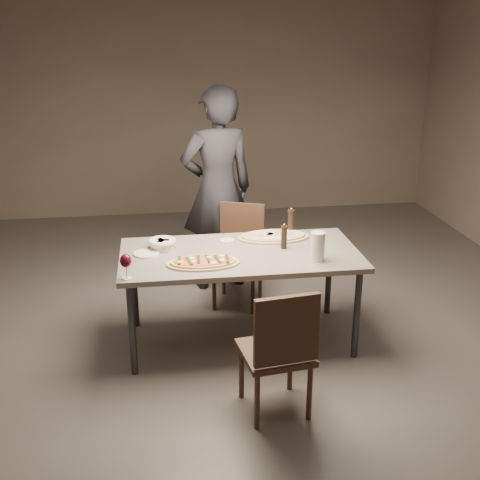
{
  "coord_description": "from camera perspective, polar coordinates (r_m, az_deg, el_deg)",
  "views": [
    {
      "loc": [
        -0.6,
        -4.19,
        2.39
      ],
      "look_at": [
        0.0,
        0.0,
        0.85
      ],
      "focal_mm": 45.0,
      "sensor_mm": 36.0,
      "label": 1
    }
  ],
  "objects": [
    {
      "name": "dining_table",
      "position": [
        4.56,
        -0.0,
        -1.85
      ],
      "size": [
        1.8,
        0.9,
        0.75
      ],
      "color": "gray",
      "rests_on": "ground"
    },
    {
      "name": "bread_basket",
      "position": [
        4.64,
        -7.39,
        -0.29
      ],
      "size": [
        0.22,
        0.22,
        0.08
      ],
      "rotation": [
        0.0,
        0.0,
        0.08
      ],
      "color": "beige",
      "rests_on": "dining_table"
    },
    {
      "name": "oil_dish",
      "position": [
        4.77,
        -1.27,
        -0.05
      ],
      "size": [
        0.12,
        0.12,
        0.01
      ],
      "rotation": [
        0.0,
        0.0,
        0.06
      ],
      "color": "white",
      "rests_on": "dining_table"
    },
    {
      "name": "zucchini_pizza",
      "position": [
        4.32,
        -3.49,
        -2.1
      ],
      "size": [
        0.53,
        0.29,
        0.05
      ],
      "rotation": [
        0.0,
        0.0,
        0.37
      ],
      "color": "tan",
      "rests_on": "dining_table"
    },
    {
      "name": "wine_glass",
      "position": [
        4.11,
        -10.77,
        -2.03
      ],
      "size": [
        0.08,
        0.08,
        0.18
      ],
      "rotation": [
        0.0,
        0.0,
        0.18
      ],
      "color": "silver",
      "rests_on": "dining_table"
    },
    {
      "name": "carafe",
      "position": [
        4.39,
        7.37,
        -0.61
      ],
      "size": [
        0.1,
        0.1,
        0.22
      ],
      "rotation": [
        0.0,
        0.0,
        0.35
      ],
      "color": "silver",
      "rests_on": "dining_table"
    },
    {
      "name": "room",
      "position": [
        4.35,
        -0.0,
        6.83
      ],
      "size": [
        7.0,
        7.0,
        7.0
      ],
      "color": "#5C554F",
      "rests_on": "ground"
    },
    {
      "name": "diner",
      "position": [
        5.52,
        -2.15,
        4.79
      ],
      "size": [
        0.77,
        0.59,
        1.89
      ],
      "primitive_type": "imported",
      "rotation": [
        0.0,
        0.0,
        3.36
      ],
      "color": "black",
      "rests_on": "ground"
    },
    {
      "name": "chair_near",
      "position": [
        3.78,
        3.81,
        -10.08
      ],
      "size": [
        0.48,
        0.48,
        0.89
      ],
      "rotation": [
        0.0,
        0.0,
        0.14
      ],
      "color": "#40281A",
      "rests_on": "ground"
    },
    {
      "name": "side_plate",
      "position": [
        4.56,
        -8.85,
        -1.27
      ],
      "size": [
        0.2,
        0.2,
        0.01
      ],
      "rotation": [
        0.0,
        0.0,
        0.23
      ],
      "color": "white",
      "rests_on": "dining_table"
    },
    {
      "name": "pepper_mill_right",
      "position": [
        4.94,
        4.85,
        1.79
      ],
      "size": [
        0.06,
        0.06,
        0.22
      ],
      "rotation": [
        0.0,
        0.0,
        0.14
      ],
      "color": "black",
      "rests_on": "dining_table"
    },
    {
      "name": "ham_pizza",
      "position": [
        4.84,
        3.18,
        0.37
      ],
      "size": [
        0.58,
        0.32,
        0.04
      ],
      "rotation": [
        0.0,
        0.0,
        -0.28
      ],
      "color": "tan",
      "rests_on": "dining_table"
    },
    {
      "name": "pepper_mill_left",
      "position": [
        4.6,
        4.2,
        0.3
      ],
      "size": [
        0.05,
        0.05,
        0.2
      ],
      "rotation": [
        0.0,
        0.0,
        -0.37
      ],
      "color": "black",
      "rests_on": "dining_table"
    },
    {
      "name": "chair_far",
      "position": [
        5.33,
        -0.02,
        -0.82
      ],
      "size": [
        0.54,
        0.54,
        0.89
      ],
      "rotation": [
        0.0,
        0.0,
        2.78
      ],
      "color": "#40281A",
      "rests_on": "ground"
    }
  ]
}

